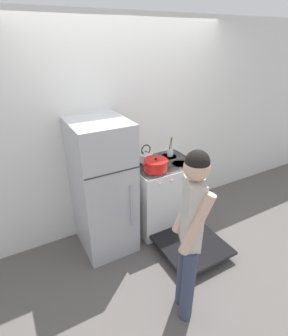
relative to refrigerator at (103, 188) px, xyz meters
name	(u,v)px	position (x,y,z in m)	size (l,w,h in m)	color
ground_plane	(131,216)	(0.51, 0.33, -0.78)	(14.00, 14.00, 0.00)	#5B5654
wall_back	(128,130)	(0.51, 0.36, 0.49)	(10.00, 0.06, 2.55)	silver
refrigerator	(103,188)	(0.00, 0.00, 0.00)	(0.59, 0.69, 1.56)	#B7BABF
stove_range	(163,195)	(0.81, -0.02, -0.33)	(0.80, 1.35, 0.90)	white
dutch_oven_pot	(156,165)	(0.63, -0.11, 0.19)	(0.33, 0.28, 0.16)	red
tea_kettle	(146,157)	(0.64, 0.14, 0.19)	(0.21, 0.17, 0.23)	silver
utensil_jar	(170,151)	(1.00, 0.15, 0.18)	(0.08, 0.08, 0.26)	silver
person	(190,231)	(0.29, -1.19, 0.14)	(0.35, 0.39, 1.62)	#38425B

